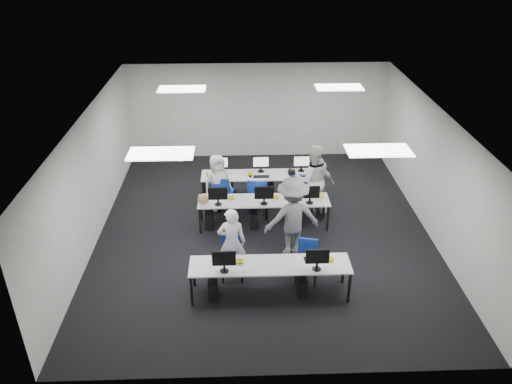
{
  "coord_description": "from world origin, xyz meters",
  "views": [
    {
      "loc": [
        -0.56,
        -10.37,
        6.69
      ],
      "look_at": [
        -0.19,
        0.12,
        1.0
      ],
      "focal_mm": 35.0,
      "sensor_mm": 36.0,
      "label": 1
    }
  ],
  "objects_px": {
    "desk_front": "(270,266)",
    "student_1": "(313,179)",
    "chair_6": "(258,201)",
    "chair_7": "(299,199)",
    "chair_2": "(220,207)",
    "chair_3": "(259,206)",
    "chair_1": "(307,268)",
    "chair_5": "(224,198)",
    "chair_0": "(232,265)",
    "chair_4": "(301,202)",
    "student_0": "(232,242)",
    "photographer": "(292,218)",
    "student_2": "(218,183)",
    "desk_mid": "(264,202)",
    "student_3": "(317,185)"
  },
  "relations": [
    {
      "from": "chair_6",
      "to": "chair_7",
      "type": "relative_size",
      "value": 0.98
    },
    {
      "from": "desk_mid",
      "to": "student_3",
      "type": "xyz_separation_m",
      "value": [
        1.41,
        0.67,
        0.09
      ]
    },
    {
      "from": "chair_6",
      "to": "student_3",
      "type": "distance_m",
      "value": 1.59
    },
    {
      "from": "student_1",
      "to": "student_2",
      "type": "xyz_separation_m",
      "value": [
        -2.43,
        0.21,
        -0.17
      ]
    },
    {
      "from": "chair_1",
      "to": "chair_5",
      "type": "height_order",
      "value": "chair_5"
    },
    {
      "from": "chair_7",
      "to": "photographer",
      "type": "xyz_separation_m",
      "value": [
        -0.39,
        -2.02,
        0.66
      ]
    },
    {
      "from": "desk_mid",
      "to": "chair_0",
      "type": "xyz_separation_m",
      "value": [
        -0.76,
        -1.99,
        -0.39
      ]
    },
    {
      "from": "chair_1",
      "to": "chair_6",
      "type": "relative_size",
      "value": 0.94
    },
    {
      "from": "student_0",
      "to": "photographer",
      "type": "relative_size",
      "value": 0.83
    },
    {
      "from": "chair_2",
      "to": "chair_6",
      "type": "height_order",
      "value": "chair_6"
    },
    {
      "from": "chair_2",
      "to": "chair_3",
      "type": "bearing_deg",
      "value": -1.38
    },
    {
      "from": "desk_mid",
      "to": "chair_6",
      "type": "relative_size",
      "value": 3.36
    },
    {
      "from": "chair_6",
      "to": "student_0",
      "type": "distance_m",
      "value": 2.77
    },
    {
      "from": "chair_5",
      "to": "photographer",
      "type": "bearing_deg",
      "value": -33.7
    },
    {
      "from": "chair_5",
      "to": "chair_7",
      "type": "distance_m",
      "value": 1.95
    },
    {
      "from": "desk_mid",
      "to": "chair_5",
      "type": "height_order",
      "value": "chair_5"
    },
    {
      "from": "chair_2",
      "to": "student_0",
      "type": "bearing_deg",
      "value": -82.26
    },
    {
      "from": "chair_0",
      "to": "chair_5",
      "type": "height_order",
      "value": "chair_5"
    },
    {
      "from": "chair_4",
      "to": "chair_5",
      "type": "xyz_separation_m",
      "value": [
        -2.0,
        0.32,
        -0.01
      ]
    },
    {
      "from": "desk_front",
      "to": "chair_1",
      "type": "distance_m",
      "value": 1.01
    },
    {
      "from": "desk_mid",
      "to": "student_1",
      "type": "relative_size",
      "value": 1.71
    },
    {
      "from": "chair_2",
      "to": "student_2",
      "type": "xyz_separation_m",
      "value": [
        -0.04,
        0.39,
        0.5
      ]
    },
    {
      "from": "photographer",
      "to": "desk_front",
      "type": "bearing_deg",
      "value": 56.28
    },
    {
      "from": "chair_5",
      "to": "chair_1",
      "type": "bearing_deg",
      "value": -39.46
    },
    {
      "from": "chair_2",
      "to": "chair_5",
      "type": "distance_m",
      "value": 0.43
    },
    {
      "from": "desk_front",
      "to": "student_1",
      "type": "relative_size",
      "value": 1.71
    },
    {
      "from": "chair_3",
      "to": "student_1",
      "type": "height_order",
      "value": "student_1"
    },
    {
      "from": "chair_1",
      "to": "student_2",
      "type": "relative_size",
      "value": 0.58
    },
    {
      "from": "chair_0",
      "to": "chair_2",
      "type": "height_order",
      "value": "chair_0"
    },
    {
      "from": "student_3",
      "to": "photographer",
      "type": "height_order",
      "value": "photographer"
    },
    {
      "from": "chair_6",
      "to": "student_0",
      "type": "relative_size",
      "value": 0.59
    },
    {
      "from": "desk_front",
      "to": "chair_7",
      "type": "relative_size",
      "value": 3.29
    },
    {
      "from": "chair_6",
      "to": "chair_7",
      "type": "distance_m",
      "value": 1.07
    },
    {
      "from": "desk_mid",
      "to": "chair_3",
      "type": "distance_m",
      "value": 0.64
    },
    {
      "from": "chair_5",
      "to": "student_3",
      "type": "bearing_deg",
      "value": 14.29
    },
    {
      "from": "desk_mid",
      "to": "student_0",
      "type": "bearing_deg",
      "value": -111.77
    },
    {
      "from": "chair_1",
      "to": "student_2",
      "type": "distance_m",
      "value": 3.63
    },
    {
      "from": "chair_1",
      "to": "desk_front",
      "type": "bearing_deg",
      "value": -139.11
    },
    {
      "from": "desk_front",
      "to": "chair_4",
      "type": "height_order",
      "value": "chair_4"
    },
    {
      "from": "chair_0",
      "to": "student_1",
      "type": "bearing_deg",
      "value": 52.4
    },
    {
      "from": "chair_0",
      "to": "chair_4",
      "type": "xyz_separation_m",
      "value": [
        1.77,
        2.59,
        0.02
      ]
    },
    {
      "from": "desk_mid",
      "to": "student_2",
      "type": "xyz_separation_m",
      "value": [
        -1.15,
        0.89,
        0.09
      ]
    },
    {
      "from": "chair_7",
      "to": "student_1",
      "type": "height_order",
      "value": "student_1"
    },
    {
      "from": "chair_1",
      "to": "chair_4",
      "type": "bearing_deg",
      "value": 96.79
    },
    {
      "from": "student_2",
      "to": "chair_6",
      "type": "bearing_deg",
      "value": -32.8
    },
    {
      "from": "chair_6",
      "to": "student_1",
      "type": "relative_size",
      "value": 0.51
    },
    {
      "from": "desk_mid",
      "to": "chair_0",
      "type": "height_order",
      "value": "chair_0"
    },
    {
      "from": "chair_2",
      "to": "chair_4",
      "type": "xyz_separation_m",
      "value": [
        2.12,
        0.1,
        0.05
      ]
    },
    {
      "from": "chair_4",
      "to": "student_3",
      "type": "relative_size",
      "value": 0.64
    },
    {
      "from": "chair_0",
      "to": "photographer",
      "type": "distance_m",
      "value": 1.68
    }
  ]
}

